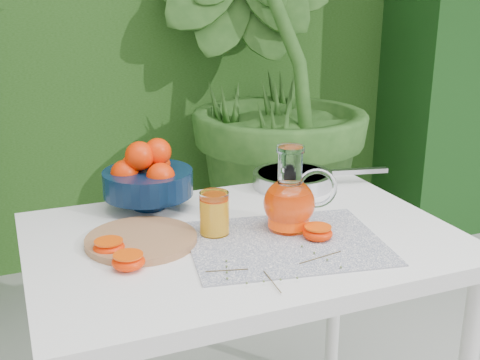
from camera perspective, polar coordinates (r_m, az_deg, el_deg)
name	(u,v)px	position (r m, az deg, el deg)	size (l,w,h in m)	color
hedge_backdrop	(78,10)	(3.30, -15.13, 15.31)	(8.00, 1.65, 2.50)	#214915
potted_plant_right	(260,84)	(2.72, 1.92, 9.12)	(1.79, 1.79, 1.79)	#26501B
white_table	(243,265)	(1.47, 0.29, -8.08)	(1.00, 0.70, 0.75)	white
placemat	(286,243)	(1.39, 4.34, -5.94)	(0.44, 0.34, 0.00)	#0B183F
cutting_board	(141,240)	(1.41, -9.34, -5.62)	(0.26, 0.26, 0.02)	#A16A49
fruit_bowl	(147,177)	(1.60, -8.80, 0.30)	(0.31, 0.31, 0.19)	black
juice_pitcher	(290,201)	(1.44, 4.79, -1.97)	(0.19, 0.16, 0.21)	white
juice_tumbler	(214,214)	(1.42, -2.44, -3.25)	(0.07, 0.07, 0.10)	white
saute_pan	(294,179)	(1.77, 5.11, 0.13)	(0.43, 0.28, 0.04)	#BAB9BE
orange_halves	(189,247)	(1.34, -4.90, -6.32)	(0.54, 0.18, 0.03)	#FF2A02
thyme_sprigs	(276,268)	(1.26, 3.43, -8.37)	(0.31, 0.18, 0.01)	#4F4124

